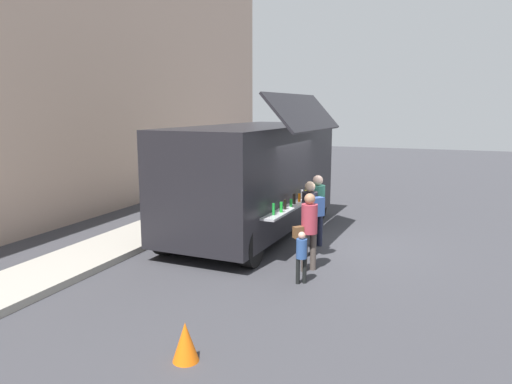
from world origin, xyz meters
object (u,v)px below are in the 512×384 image
Objects in this scene: customer_front_ordering at (317,204)px; child_near_queue at (302,253)px; food_truck_main at (254,176)px; trash_bin at (230,190)px; traffic_cone_orange at (185,342)px; customer_mid_with_backpack at (311,211)px; customer_rear_waiting at (309,225)px.

child_near_queue is (-2.54, -0.36, -0.44)m from customer_front_ordering.
food_truck_main is 6.59× the size of trash_bin.
customer_mid_with_backpack reaches higher than traffic_cone_orange.
food_truck_main is 3.74× the size of customer_mid_with_backpack.
traffic_cone_orange is 5.96m from customer_front_ordering.
customer_rear_waiting is at bearing -30.12° from child_near_queue.
customer_rear_waiting is (-1.78, -0.28, -0.08)m from customer_front_ordering.
customer_front_ordering is (-4.06, -4.19, 0.56)m from trash_bin.
customer_front_ordering is at bearing -2.50° from traffic_cone_orange.
traffic_cone_orange is 4.22m from customer_rear_waiting.
customer_mid_with_backpack is 1.79m from child_near_queue.
food_truck_main reaches higher than customer_front_ordering.
food_truck_main reaches higher than traffic_cone_orange.
customer_mid_with_backpack is at bearing -3.61° from traffic_cone_orange.
customer_mid_with_backpack is at bearing -26.16° from child_near_queue.
trash_bin is at bearing -20.14° from customer_front_ordering.
trash_bin is (9.96, 3.93, 0.22)m from traffic_cone_orange.
child_near_queue is (-0.77, -0.08, -0.36)m from customer_rear_waiting.
customer_front_ordering is at bearing -103.95° from food_truck_main.
traffic_cone_orange is 0.34× the size of customer_rear_waiting.
customer_front_ordering reaches higher than child_near_queue.
customer_front_ordering is (5.90, -0.26, 0.78)m from traffic_cone_orange.
traffic_cone_orange is 3.43m from child_near_queue.
customer_front_ordering is 1.02× the size of customer_mid_with_backpack.
customer_rear_waiting is (4.12, -0.54, 0.70)m from traffic_cone_orange.
food_truck_main is 6.78m from traffic_cone_orange.
traffic_cone_orange is at bearing -158.46° from trash_bin.
traffic_cone_orange is 0.31× the size of customer_front_ordering.
trash_bin is 0.56× the size of customer_front_ordering.
food_truck_main reaches higher than customer_mid_with_backpack.
child_near_queue is (-1.71, -0.30, -0.45)m from customer_mid_with_backpack.
food_truck_main is 6.30× the size of child_near_queue.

